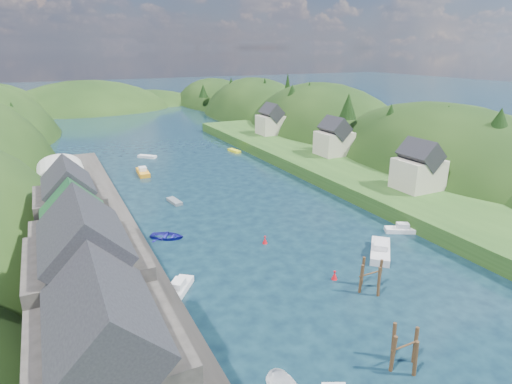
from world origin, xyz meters
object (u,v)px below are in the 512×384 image
piling_cluster_near (404,352)px  channel_buoy_near (335,275)px  channel_buoy_far (265,240)px  piling_cluster_far (370,278)px

piling_cluster_near → channel_buoy_near: bearing=76.4°
channel_buoy_near → channel_buoy_far: size_ratio=1.00×
piling_cluster_near → piling_cluster_far: bearing=62.4°
piling_cluster_near → channel_buoy_far: size_ratio=3.55×
channel_buoy_near → channel_buoy_far: 12.05m
piling_cluster_near → channel_buoy_far: piling_cluster_near is taller
piling_cluster_far → channel_buoy_near: (-2.10, 3.43, -0.88)m
channel_buoy_far → channel_buoy_near: bearing=-77.1°
piling_cluster_near → channel_buoy_near: size_ratio=3.55×
piling_cluster_near → channel_buoy_near: (3.33, 13.81, -0.90)m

